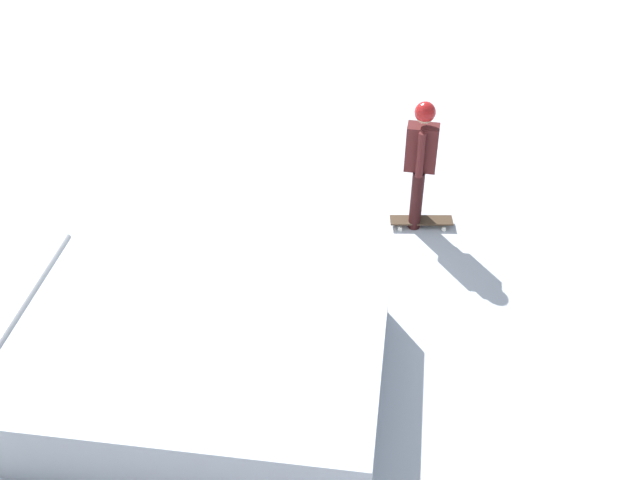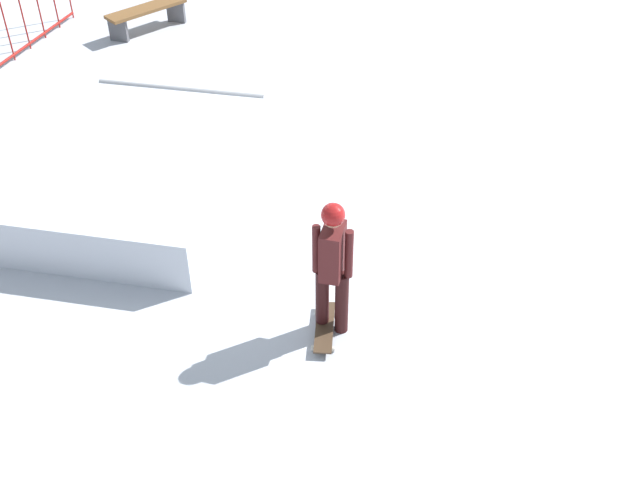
{
  "view_description": "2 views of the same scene",
  "coord_description": "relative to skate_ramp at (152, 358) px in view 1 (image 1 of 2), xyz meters",
  "views": [
    {
      "loc": [
        -2.24,
        6.05,
        5.87
      ],
      "look_at": [
        -0.91,
        -0.09,
        0.9
      ],
      "focal_mm": 42.24,
      "sensor_mm": 36.0,
      "label": 1
    },
    {
      "loc": [
        -7.83,
        -3.38,
        6.3
      ],
      "look_at": [
        -1.5,
        -1.61,
        1.0
      ],
      "focal_mm": 43.68,
      "sensor_mm": 36.0,
      "label": 2
    }
  ],
  "objects": [
    {
      "name": "ground_plane",
      "position": [
        -0.48,
        -1.39,
        -0.32
      ],
      "size": [
        60.0,
        60.0,
        0.0
      ],
      "primitive_type": "plane",
      "color": "#B2B7C1"
    },
    {
      "name": "skate_ramp",
      "position": [
        0.0,
        0.0,
        0.0
      ],
      "size": [
        5.59,
        3.03,
        0.74
      ],
      "rotation": [
        0.0,
        0.0,
        0.08
      ],
      "color": "silver",
      "rests_on": "ground"
    },
    {
      "name": "skater",
      "position": [
        -2.27,
        -3.22,
        0.69
      ],
      "size": [
        0.39,
        0.44,
        1.73
      ],
      "rotation": [
        0.0,
        0.0,
        0.03
      ],
      "color": "black",
      "rests_on": "ground"
    },
    {
      "name": "skateboard",
      "position": [
        -2.36,
        -3.16,
        -0.24
      ],
      "size": [
        0.82,
        0.38,
        0.09
      ],
      "rotation": [
        0.0,
        0.0,
        0.21
      ],
      "color": "#3F2D1E",
      "rests_on": "ground"
    }
  ]
}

